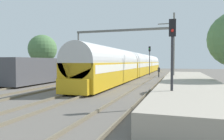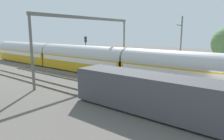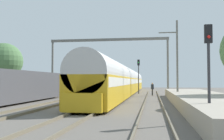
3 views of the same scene
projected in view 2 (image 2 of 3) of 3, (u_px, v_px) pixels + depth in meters
name	position (u px, v px, depth m)	size (l,w,h in m)	color
ground	(221.00, 101.00, 17.56)	(120.00, 120.00, 0.00)	#605A53
track_far_west	(202.00, 125.00, 12.84)	(1.52, 60.00, 0.16)	#6D634F
track_west	(216.00, 107.00, 15.98)	(1.51, 60.00, 0.16)	#6D634F
platform	(220.00, 75.00, 26.35)	(4.40, 28.00, 0.90)	#A39989
passenger_train	(82.00, 59.00, 30.61)	(2.93, 49.20, 3.82)	gold
freight_car	(153.00, 94.00, 14.69)	(2.80, 13.00, 2.70)	#47474C
person_crossing	(116.00, 64.00, 31.78)	(0.38, 0.46, 1.73)	#2F2F2F
railway_signal_far	(86.00, 48.00, 32.49)	(0.36, 0.30, 5.23)	#2D2D33
catenary_gantry	(88.00, 32.00, 26.19)	(16.58, 0.28, 7.86)	#65635E
catenary_pole_east_mid	(181.00, 45.00, 27.49)	(1.90, 0.20, 8.00)	#65635E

